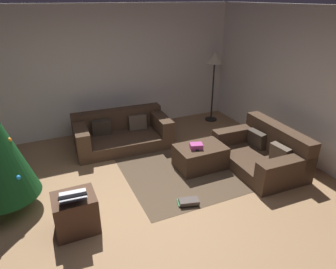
# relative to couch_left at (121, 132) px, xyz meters

# --- Properties ---
(ground_plane) EXTENTS (6.40, 6.40, 0.00)m
(ground_plane) POSITION_rel_couch_left_xyz_m (-0.26, -2.24, -0.25)
(ground_plane) COLOR #93704C
(rear_partition) EXTENTS (6.40, 0.12, 2.60)m
(rear_partition) POSITION_rel_couch_left_xyz_m (-0.26, 0.90, 1.05)
(rear_partition) COLOR silver
(rear_partition) RESTS_ON ground_plane
(corner_partition) EXTENTS (0.12, 6.40, 2.60)m
(corner_partition) POSITION_rel_couch_left_xyz_m (2.88, -2.24, 1.05)
(corner_partition) COLOR silver
(corner_partition) RESTS_ON ground_plane
(couch_left) EXTENTS (1.85, 1.07, 0.64)m
(couch_left) POSITION_rel_couch_left_xyz_m (0.00, 0.00, 0.00)
(couch_left) COLOR #473323
(couch_left) RESTS_ON ground_plane
(couch_right) EXTENTS (1.04, 1.55, 0.71)m
(couch_right) POSITION_rel_couch_left_xyz_m (2.00, -1.85, 0.01)
(couch_right) COLOR #473323
(couch_right) RESTS_ON ground_plane
(ottoman) EXTENTS (0.83, 0.57, 0.40)m
(ottoman) POSITION_rel_couch_left_xyz_m (0.99, -1.42, -0.05)
(ottoman) COLOR #473323
(ottoman) RESTS_ON ground_plane
(gift_box) EXTENTS (0.24, 0.21, 0.09)m
(gift_box) POSITION_rel_couch_left_xyz_m (0.88, -1.46, 0.19)
(gift_box) COLOR #B23F8C
(gift_box) RESTS_ON ottoman
(tv_remote) EXTENTS (0.05, 0.16, 0.02)m
(tv_remote) POSITION_rel_couch_left_xyz_m (0.85, -1.48, 0.15)
(tv_remote) COLOR black
(tv_remote) RESTS_ON ottoman
(side_table) EXTENTS (0.52, 0.44, 0.50)m
(side_table) POSITION_rel_couch_left_xyz_m (-1.21, -2.12, -0.00)
(side_table) COLOR #4C3323
(side_table) RESTS_ON ground_plane
(laptop) EXTENTS (0.35, 0.40, 0.18)m
(laptop) POSITION_rel_couch_left_xyz_m (-1.21, -2.18, 0.30)
(laptop) COLOR silver
(laptop) RESTS_ON side_table
(book_stack) EXTENTS (0.33, 0.26, 0.08)m
(book_stack) POSITION_rel_couch_left_xyz_m (0.32, -2.26, -0.21)
(book_stack) COLOR #387A47
(book_stack) RESTS_ON ground_plane
(corner_lamp) EXTENTS (0.36, 0.36, 1.60)m
(corner_lamp) POSITION_rel_couch_left_xyz_m (2.33, 0.38, 1.10)
(corner_lamp) COLOR black
(corner_lamp) RESTS_ON ground_plane
(area_rug) EXTENTS (2.60, 2.00, 0.01)m
(area_rug) POSITION_rel_couch_left_xyz_m (0.99, -1.42, -0.25)
(area_rug) COLOR #4E3D2C
(area_rug) RESTS_ON ground_plane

